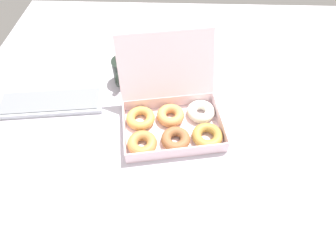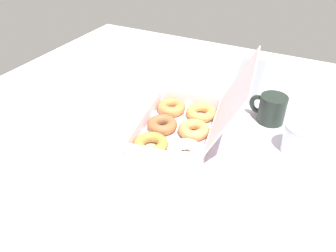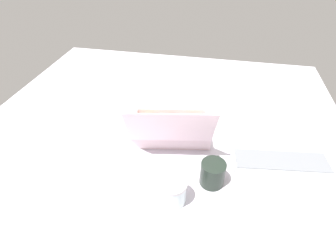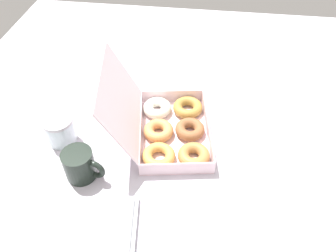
{
  "view_description": "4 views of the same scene",
  "coord_description": "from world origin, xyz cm",
  "px_view_note": "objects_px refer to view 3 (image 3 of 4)",
  "views": [
    {
      "loc": [
        -5.49,
        -57.69,
        77.54
      ],
      "look_at": [
        -7.37,
        -3.37,
        5.76
      ],
      "focal_mm": 28.0,
      "sensor_mm": 36.0,
      "label": 1
    },
    {
      "loc": [
        76.07,
        36.62,
        65.77
      ],
      "look_at": [
        -2.86,
        -3.21,
        3.59
      ],
      "focal_mm": 35.0,
      "sensor_mm": 36.0,
      "label": 2
    },
    {
      "loc": [
        -23.01,
        93.68,
        79.98
      ],
      "look_at": [
        -4.22,
        -0.95,
        3.77
      ],
      "focal_mm": 28.0,
      "sensor_mm": 36.0,
      "label": 3
    },
    {
      "loc": [
        -83.43,
        -9.08,
        83.49
      ],
      "look_at": [
        -6.4,
        1.18,
        4.57
      ],
      "focal_mm": 35.0,
      "sensor_mm": 36.0,
      "label": 4
    }
  ],
  "objects_px": {
    "donut_box": "(171,129)",
    "glass_jar": "(173,191)",
    "keyboard": "(281,162)",
    "coffee_mug": "(213,172)"
  },
  "relations": [
    {
      "from": "keyboard",
      "to": "glass_jar",
      "type": "height_order",
      "value": "glass_jar"
    },
    {
      "from": "donut_box",
      "to": "coffee_mug",
      "type": "relative_size",
      "value": 3.05
    },
    {
      "from": "donut_box",
      "to": "coffee_mug",
      "type": "xyz_separation_m",
      "value": [
        -0.21,
        0.24,
        0.02
      ]
    },
    {
      "from": "keyboard",
      "to": "donut_box",
      "type": "bearing_deg",
      "value": -11.04
    },
    {
      "from": "donut_box",
      "to": "keyboard",
      "type": "xyz_separation_m",
      "value": [
        -0.48,
        0.09,
        -0.02
      ]
    },
    {
      "from": "glass_jar",
      "to": "keyboard",
      "type": "bearing_deg",
      "value": -147.14
    },
    {
      "from": "donut_box",
      "to": "glass_jar",
      "type": "relative_size",
      "value": 4.07
    },
    {
      "from": "donut_box",
      "to": "coffee_mug",
      "type": "distance_m",
      "value": 0.32
    },
    {
      "from": "keyboard",
      "to": "glass_jar",
      "type": "distance_m",
      "value": 0.49
    },
    {
      "from": "keyboard",
      "to": "coffee_mug",
      "type": "height_order",
      "value": "coffee_mug"
    }
  ]
}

